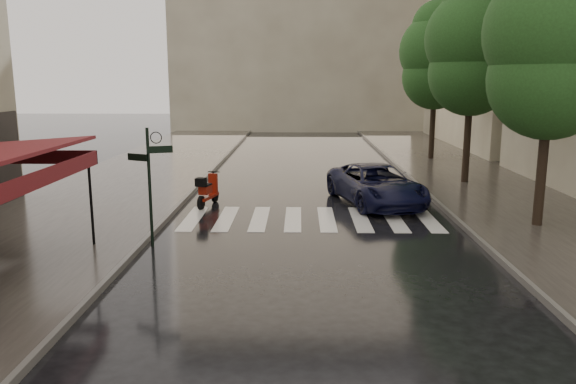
{
  "coord_description": "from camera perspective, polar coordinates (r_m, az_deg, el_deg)",
  "views": [
    {
      "loc": [
        2.64,
        -11.05,
        4.3
      ],
      "look_at": [
        2.34,
        3.32,
        1.4
      ],
      "focal_mm": 35.0,
      "sensor_mm": 36.0,
      "label": 1
    }
  ],
  "objects": [
    {
      "name": "curb_far",
      "position": [
        23.92,
        12.77,
        0.95
      ],
      "size": [
        0.12,
        60.0,
        0.16
      ],
      "primitive_type": "cube",
      "color": "#595651",
      "rests_on": "ground"
    },
    {
      "name": "ground",
      "position": [
        12.15,
        -11.62,
        -9.57
      ],
      "size": [
        120.0,
        120.0,
        0.0
      ],
      "primitive_type": "plane",
      "color": "black",
      "rests_on": "ground"
    },
    {
      "name": "tree_mid",
      "position": [
        24.08,
        18.29,
        13.93
      ],
      "size": [
        3.8,
        3.8,
        8.34
      ],
      "color": "black",
      "rests_on": "sidewalk_far"
    },
    {
      "name": "curb_near",
      "position": [
        23.79,
        -8.74,
        1.04
      ],
      "size": [
        0.12,
        60.0,
        0.16
      ],
      "primitive_type": "cube",
      "color": "#595651",
      "rests_on": "ground"
    },
    {
      "name": "sidewalk_far",
      "position": [
        24.64,
        19.16,
        0.86
      ],
      "size": [
        5.5,
        60.0,
        0.12
      ],
      "primitive_type": "cube",
      "color": "#38332D",
      "rests_on": "ground"
    },
    {
      "name": "tree_far",
      "position": [
        30.89,
        14.79,
        13.19
      ],
      "size": [
        3.8,
        3.8,
        8.16
      ],
      "color": "black",
      "rests_on": "sidewalk_far"
    },
    {
      "name": "backdrop_building",
      "position": [
        49.38,
        1.68,
        18.03
      ],
      "size": [
        22.0,
        6.0,
        20.0
      ],
      "primitive_type": "cube",
      "color": "gray",
      "rests_on": "ground"
    },
    {
      "name": "sidewalk_near",
      "position": [
        24.5,
        -15.78,
        1.01
      ],
      "size": [
        6.0,
        60.0,
        0.12
      ],
      "primitive_type": "cube",
      "color": "#38332D",
      "rests_on": "ground"
    },
    {
      "name": "tree_near",
      "position": [
        17.52,
        25.35,
        13.68
      ],
      "size": [
        3.8,
        3.8,
        7.99
      ],
      "color": "black",
      "rests_on": "sidewalk_far"
    },
    {
      "name": "crosswalk",
      "position": [
        17.58,
        2.24,
        -2.74
      ],
      "size": [
        7.85,
        3.2,
        0.01
      ],
      "color": "silver",
      "rests_on": "ground"
    },
    {
      "name": "signpost",
      "position": [
        14.77,
        -13.89,
        1.45
      ],
      "size": [
        1.17,
        0.29,
        3.1
      ],
      "color": "black",
      "rests_on": "ground"
    },
    {
      "name": "parked_car",
      "position": [
        19.79,
        8.96,
        0.75
      ],
      "size": [
        3.48,
        5.37,
        1.38
      ],
      "primitive_type": "imported",
      "rotation": [
        0.0,
        0.0,
        0.26
      ],
      "color": "black",
      "rests_on": "ground"
    },
    {
      "name": "scooter",
      "position": [
        19.43,
        -8.2,
        0.07
      ],
      "size": [
        0.68,
        1.68,
        1.12
      ],
      "rotation": [
        0.0,
        0.0,
        -0.24
      ],
      "color": "black",
      "rests_on": "ground"
    }
  ]
}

